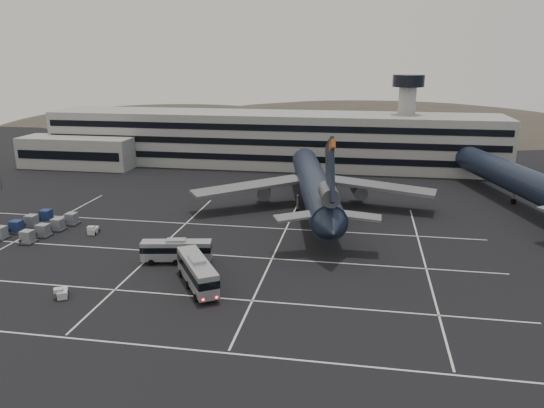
{
  "coord_description": "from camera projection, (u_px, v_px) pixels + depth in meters",
  "views": [
    {
      "loc": [
        24.51,
        -67.72,
        29.04
      ],
      "look_at": [
        9.95,
        15.76,
        5.0
      ],
      "focal_mm": 35.0,
      "sensor_mm": 36.0,
      "label": 1
    }
  ],
  "objects": [
    {
      "name": "ground",
      "position": [
        185.0,
        264.0,
        76.16
      ],
      "size": [
        260.0,
        260.0,
        0.0
      ],
      "primitive_type": "plane",
      "color": "black",
      "rests_on": "ground"
    },
    {
      "name": "lane_markings",
      "position": [
        193.0,
        262.0,
        76.69
      ],
      "size": [
        90.0,
        55.62,
        0.01
      ],
      "color": "silver",
      "rests_on": "ground"
    },
    {
      "name": "terminal",
      "position": [
        260.0,
        139.0,
        142.18
      ],
      "size": [
        125.0,
        26.0,
        24.0
      ],
      "color": "gray",
      "rests_on": "ground"
    },
    {
      "name": "hills",
      "position": [
        349.0,
        149.0,
        237.59
      ],
      "size": [
        352.0,
        180.0,
        44.0
      ],
      "color": "#38332B",
      "rests_on": "ground"
    },
    {
      "name": "trijet_main",
      "position": [
        314.0,
        185.0,
        99.82
      ],
      "size": [
        46.61,
        57.43,
        18.08
      ],
      "rotation": [
        0.0,
        0.0,
        0.19
      ],
      "color": "black",
      "rests_on": "ground"
    },
    {
      "name": "trijet_far",
      "position": [
        519.0,
        179.0,
        104.03
      ],
      "size": [
        23.02,
        56.99,
        18.08
      ],
      "rotation": [
        0.0,
        0.0,
        0.25
      ],
      "color": "black",
      "rests_on": "ground"
    },
    {
      "name": "bus_near",
      "position": [
        197.0,
        271.0,
        67.93
      ],
      "size": [
        8.41,
        11.17,
        4.07
      ],
      "rotation": [
        0.0,
        0.0,
        0.56
      ],
      "color": "#95979C",
      "rests_on": "ground"
    },
    {
      "name": "bus_far",
      "position": [
        176.0,
        250.0,
        76.11
      ],
      "size": [
        10.3,
        4.13,
        3.55
      ],
      "rotation": [
        0.0,
        0.0,
        1.76
      ],
      "color": "#95979C",
      "rests_on": "ground"
    },
    {
      "name": "tug_a",
      "position": [
        93.0,
        230.0,
        88.55
      ],
      "size": [
        1.66,
        2.43,
        1.45
      ],
      "rotation": [
        0.0,
        0.0,
        0.14
      ],
      "color": "beige",
      "rests_on": "ground"
    },
    {
      "name": "tug_b",
      "position": [
        63.0,
        293.0,
        65.38
      ],
      "size": [
        2.15,
        2.5,
        1.39
      ],
      "rotation": [
        0.0,
        0.0,
        0.48
      ],
      "color": "beige",
      "rests_on": "ground"
    },
    {
      "name": "uld_cluster",
      "position": [
        37.0,
        226.0,
        89.69
      ],
      "size": [
        9.97,
        13.9,
        2.1
      ],
      "rotation": [
        0.0,
        0.0,
        -0.18
      ],
      "color": "#2D2D30",
      "rests_on": "ground"
    }
  ]
}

